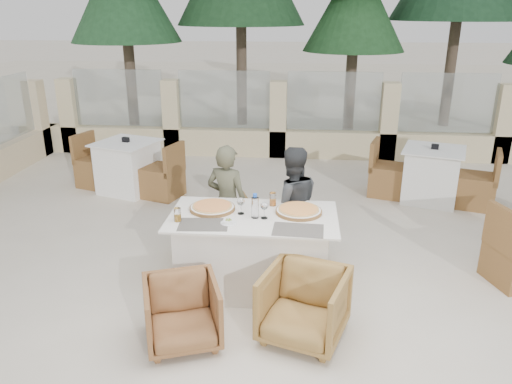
# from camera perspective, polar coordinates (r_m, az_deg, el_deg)

# --- Properties ---
(ground) EXTENTS (80.00, 80.00, 0.00)m
(ground) POSITION_cam_1_polar(r_m,az_deg,el_deg) (5.06, -0.40, -10.98)
(ground) COLOR beige
(ground) RESTS_ON ground
(sand_patch) EXTENTS (30.00, 16.00, 0.01)m
(sand_patch) POSITION_cam_1_polar(r_m,az_deg,el_deg) (18.50, 4.00, 12.02)
(sand_patch) COLOR beige
(sand_patch) RESTS_ON ground
(perimeter_wall_far) EXTENTS (10.00, 0.34, 1.60)m
(perimeter_wall_far) POSITION_cam_1_polar(r_m,az_deg,el_deg) (9.30, 2.56, 8.89)
(perimeter_wall_far) COLOR beige
(perimeter_wall_far) RESTS_ON ground
(pine_far_left) EXTENTS (2.42, 2.42, 5.50)m
(pine_far_left) POSITION_cam_1_polar(r_m,az_deg,el_deg) (11.97, -14.81, 20.20)
(pine_far_left) COLOR #214D28
(pine_far_left) RESTS_ON ground
(pine_centre) EXTENTS (2.20, 2.20, 5.00)m
(pine_centre) POSITION_cam_1_polar(r_m,az_deg,el_deg) (11.56, 11.24, 19.25)
(pine_centre) COLOR #214D24
(pine_centre) RESTS_ON ground
(dining_table) EXTENTS (1.60, 0.90, 0.77)m
(dining_table) POSITION_cam_1_polar(r_m,az_deg,el_deg) (4.91, -0.33, -6.86)
(dining_table) COLOR white
(dining_table) RESTS_ON ground
(placemat_near_left) EXTENTS (0.47, 0.33, 0.00)m
(placemat_near_left) POSITION_cam_1_polar(r_m,az_deg,el_deg) (4.58, -6.01, -3.71)
(placemat_near_left) COLOR #5B554E
(placemat_near_left) RESTS_ON dining_table
(placemat_near_right) EXTENTS (0.46, 0.32, 0.00)m
(placemat_near_right) POSITION_cam_1_polar(r_m,az_deg,el_deg) (4.46, 4.83, -4.34)
(placemat_near_right) COLOR #5F5851
(placemat_near_right) RESTS_ON dining_table
(pizza_left) EXTENTS (0.57, 0.57, 0.06)m
(pizza_left) POSITION_cam_1_polar(r_m,az_deg,el_deg) (4.89, -5.01, -1.70)
(pizza_left) COLOR #EC5820
(pizza_left) RESTS_ON dining_table
(pizza_right) EXTENTS (0.45, 0.45, 0.06)m
(pizza_right) POSITION_cam_1_polar(r_m,az_deg,el_deg) (4.82, 4.90, -2.07)
(pizza_right) COLOR orange
(pizza_right) RESTS_ON dining_table
(water_bottle) EXTENTS (0.08, 0.08, 0.24)m
(water_bottle) POSITION_cam_1_polar(r_m,az_deg,el_deg) (4.66, -0.11, -1.59)
(water_bottle) COLOR #A3C5D7
(water_bottle) RESTS_ON dining_table
(wine_glass_centre) EXTENTS (0.09, 0.09, 0.18)m
(wine_glass_centre) POSITION_cam_1_polar(r_m,az_deg,el_deg) (4.76, -1.74, -1.48)
(wine_glass_centre) COLOR white
(wine_glass_centre) RESTS_ON dining_table
(wine_glass_near) EXTENTS (0.08, 0.08, 0.18)m
(wine_glass_near) POSITION_cam_1_polar(r_m,az_deg,el_deg) (4.65, 0.95, -1.98)
(wine_glass_near) COLOR white
(wine_glass_near) RESTS_ON dining_table
(beer_glass_left) EXTENTS (0.08, 0.08, 0.13)m
(beer_glass_left) POSITION_cam_1_polar(r_m,az_deg,el_deg) (4.66, -8.96, -2.57)
(beer_glass_left) COLOR orange
(beer_glass_left) RESTS_ON dining_table
(beer_glass_right) EXTENTS (0.09, 0.09, 0.13)m
(beer_glass_right) POSITION_cam_1_polar(r_m,az_deg,el_deg) (4.97, 1.94, -0.83)
(beer_glass_right) COLOR orange
(beer_glass_right) RESTS_ON dining_table
(olive_dish) EXTENTS (0.14, 0.14, 0.04)m
(olive_dish) POSITION_cam_1_polar(r_m,az_deg,el_deg) (4.58, -3.16, -3.35)
(olive_dish) COLOR white
(olive_dish) RESTS_ON dining_table
(armchair_far_left) EXTENTS (0.91, 0.93, 0.66)m
(armchair_far_left) POSITION_cam_1_polar(r_m,az_deg,el_deg) (5.53, -4.25, -4.30)
(armchair_far_left) COLOR olive
(armchair_far_left) RESTS_ON ground
(armchair_far_right) EXTENTS (0.76, 0.77, 0.56)m
(armchair_far_right) POSITION_cam_1_polar(r_m,az_deg,el_deg) (5.43, 4.53, -5.38)
(armchair_far_right) COLOR brown
(armchair_far_right) RESTS_ON ground
(armchair_near_left) EXTENTS (0.76, 0.77, 0.56)m
(armchair_near_left) POSITION_cam_1_polar(r_m,az_deg,el_deg) (4.25, -8.45, -13.48)
(armchair_near_left) COLOR brown
(armchair_near_left) RESTS_ON ground
(armchair_near_right) EXTENTS (0.83, 0.84, 0.61)m
(armchair_near_right) POSITION_cam_1_polar(r_m,az_deg,el_deg) (4.26, 5.49, -12.76)
(armchair_near_right) COLOR olive
(armchair_near_right) RESTS_ON ground
(diner_left) EXTENTS (0.54, 0.44, 1.29)m
(diner_left) POSITION_cam_1_polar(r_m,az_deg,el_deg) (5.41, -3.30, -1.22)
(diner_left) COLOR #50503A
(diner_left) RESTS_ON ground
(diner_right) EXTENTS (0.75, 0.65, 1.31)m
(diner_right) POSITION_cam_1_polar(r_m,az_deg,el_deg) (5.28, 4.04, -1.68)
(diner_right) COLOR #333537
(diner_right) RESTS_ON ground
(bg_table_a) EXTENTS (1.81, 1.29, 0.77)m
(bg_table_a) POSITION_cam_1_polar(r_m,az_deg,el_deg) (7.76, -14.40, 2.81)
(bg_table_a) COLOR white
(bg_table_a) RESTS_ON ground
(bg_table_b) EXTENTS (1.81, 1.27, 0.77)m
(bg_table_b) POSITION_cam_1_polar(r_m,az_deg,el_deg) (7.56, 19.41, 1.84)
(bg_table_b) COLOR white
(bg_table_b) RESTS_ON ground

